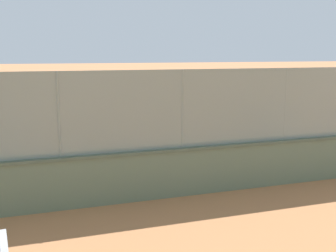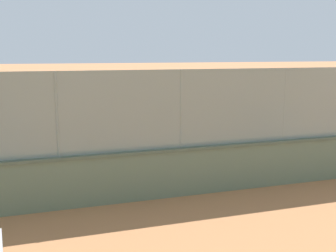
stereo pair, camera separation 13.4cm
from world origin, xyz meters
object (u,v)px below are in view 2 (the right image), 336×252
(player_baseline_waiting, at_px, (114,114))
(player_crossing_court, at_px, (178,113))
(player_foreground_swinging, at_px, (234,123))
(sports_ball, at_px, (98,136))
(courtside_bench, at_px, (30,180))
(spare_ball_by_wall, at_px, (238,173))

(player_baseline_waiting, distance_m, player_crossing_court, 3.05)
(player_foreground_swinging, xyz_separation_m, player_crossing_court, (1.14, -3.48, -0.02))
(sports_ball, relative_size, courtside_bench, 0.14)
(player_crossing_court, xyz_separation_m, sports_ball, (3.81, 0.15, -0.83))
(player_crossing_court, xyz_separation_m, spare_ball_by_wall, (0.51, 7.02, -0.90))
(player_foreground_swinging, bearing_deg, spare_ball_by_wall, 65.02)
(player_foreground_swinging, height_order, player_crossing_court, player_foreground_swinging)
(player_crossing_court, relative_size, spare_ball_by_wall, 18.70)
(sports_ball, distance_m, courtside_bench, 7.65)
(player_foreground_swinging, height_order, spare_ball_by_wall, player_foreground_swinging)
(player_baseline_waiting, bearing_deg, courtside_bench, 64.99)
(player_baseline_waiting, distance_m, sports_ball, 1.87)
(player_crossing_court, bearing_deg, spare_ball_by_wall, 85.87)
(player_foreground_swinging, relative_size, sports_ball, 7.26)
(player_crossing_court, distance_m, spare_ball_by_wall, 7.09)
(player_crossing_court, height_order, courtside_bench, player_crossing_court)
(player_baseline_waiting, xyz_separation_m, courtside_bench, (3.93, 8.43, -0.42))
(player_foreground_swinging, xyz_separation_m, courtside_bench, (7.87, 3.74, -0.51))
(player_crossing_court, bearing_deg, player_baseline_waiting, -23.54)
(player_foreground_swinging, bearing_deg, player_crossing_court, -71.81)
(sports_ball, relative_size, spare_ball_by_wall, 2.62)
(spare_ball_by_wall, xyz_separation_m, courtside_bench, (6.22, 0.20, 0.42))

